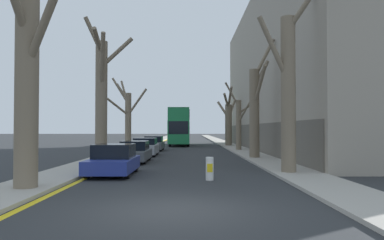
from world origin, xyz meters
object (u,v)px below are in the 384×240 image
object	(u,v)px
parked_car_3	(154,144)
traffic_bollard	(210,169)
street_tree_right_0	(289,85)
street_tree_right_2	(239,122)
street_tree_right_3	(228,121)
parked_car_2	(145,147)
street_tree_left_1	(102,95)
street_tree_left_2	(127,117)
street_tree_right_1	(255,108)
double_decker_bus	(180,125)
street_tree_left_0	(27,82)
parked_car_1	(135,152)
parked_car_0	(113,160)

from	to	relation	value
parked_car_3	traffic_bollard	bearing A→B (deg)	-78.44
street_tree_right_0	street_tree_right_2	world-z (taller)	street_tree_right_0
street_tree_right_3	parked_car_2	size ratio (longest dim) A/B	1.62
street_tree_left_1	street_tree_right_0	bearing A→B (deg)	-27.24
street_tree_left_2	street_tree_right_1	world-z (taller)	street_tree_right_1
street_tree_right_1	parked_car_3	distance (m)	13.10
street_tree_left_2	street_tree_right_2	distance (m)	10.34
street_tree_right_1	street_tree_right_3	xyz separation A→B (m)	(0.11, 18.84, -0.48)
street_tree_right_0	double_decker_bus	world-z (taller)	street_tree_right_0
traffic_bollard	street_tree_left_0	bearing A→B (deg)	-157.19
street_tree_right_2	street_tree_right_3	xyz separation A→B (m)	(-0.05, 9.47, 0.25)
street_tree_left_2	street_tree_right_3	distance (m)	15.53
street_tree_right_1	parked_car_2	world-z (taller)	street_tree_right_1
parked_car_1	parked_car_2	xyz separation A→B (m)	(0.00, 5.52, 0.03)
street_tree_left_1	parked_car_0	distance (m)	6.21
street_tree_left_2	street_tree_right_3	world-z (taller)	street_tree_right_3
parked_car_0	parked_car_1	distance (m)	6.43
street_tree_left_1	double_decker_bus	world-z (taller)	street_tree_left_1
street_tree_right_3	street_tree_right_1	bearing A→B (deg)	-90.32
street_tree_right_2	parked_car_3	size ratio (longest dim) A/B	1.42
street_tree_right_0	street_tree_right_3	xyz separation A→B (m)	(0.11, 27.55, -1.03)
street_tree_right_2	parked_car_1	xyz separation A→B (m)	(-8.06, -11.63, -2.12)
parked_car_2	street_tree_right_2	bearing A→B (deg)	37.18
street_tree_left_0	street_tree_left_2	size ratio (longest dim) A/B	1.10
street_tree_left_0	parked_car_3	size ratio (longest dim) A/B	1.60
street_tree_left_1	street_tree_right_2	world-z (taller)	street_tree_left_1
parked_car_0	parked_car_3	world-z (taller)	parked_car_3
parked_car_1	traffic_bollard	xyz separation A→B (m)	(4.21, -8.29, -0.16)
street_tree_right_0	street_tree_right_3	distance (m)	27.57
street_tree_left_0	traffic_bollard	bearing A→B (deg)	22.81
street_tree_right_1	parked_car_2	size ratio (longest dim) A/B	1.94
street_tree_right_1	street_tree_right_2	xyz separation A→B (m)	(0.15, 9.38, -0.73)
street_tree_left_0	street_tree_left_2	distance (m)	20.11
street_tree_right_1	street_tree_left_2	bearing A→B (deg)	144.87
street_tree_right_1	traffic_bollard	xyz separation A→B (m)	(-3.69, -10.53, -3.00)
double_decker_bus	traffic_bollard	bearing A→B (deg)	-86.33
street_tree_left_0	street_tree_left_2	world-z (taller)	street_tree_left_0
street_tree_right_1	parked_car_1	size ratio (longest dim) A/B	1.89
street_tree_right_3	parked_car_1	xyz separation A→B (m)	(-8.01, -21.09, -2.36)
street_tree_right_3	parked_car_0	distance (m)	28.76
street_tree_right_2	parked_car_2	size ratio (longest dim) A/B	1.49
street_tree_left_1	traffic_bollard	bearing A→B (deg)	-48.85
street_tree_left_2	street_tree_right_0	xyz separation A→B (m)	(9.89, -15.67, 0.91)
street_tree_left_2	double_decker_bus	size ratio (longest dim) A/B	0.62
parked_car_2	traffic_bollard	bearing A→B (deg)	-73.03
street_tree_right_3	parked_car_0	xyz separation A→B (m)	(-8.01, -27.53, -2.34)
parked_car_0	parked_car_2	world-z (taller)	parked_car_0
traffic_bollard	parked_car_2	bearing A→B (deg)	106.97
street_tree_right_0	street_tree_left_1	bearing A→B (deg)	152.76
street_tree_right_0	street_tree_right_2	size ratio (longest dim) A/B	1.41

